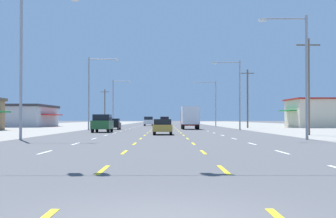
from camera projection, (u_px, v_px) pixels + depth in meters
The scene contains 22 objects.
ground_plane at pixel (164, 129), 73.25m from camera, with size 572.00×572.00×0.00m, color #4C4C4F.
lot_apron_right at pixel (330, 129), 73.42m from camera, with size 28.00×440.00×0.01m, color gray.
lane_markings at pixel (164, 125), 111.74m from camera, with size 10.64×227.60×0.01m.
signal_span_wire at pixel (158, 0), 16.98m from camera, with size 27.50×0.53×9.06m.
sedan_center_turn_nearest at pixel (163, 127), 46.42m from camera, with size 1.80×4.50×1.46m.
suv_far_left_near at pixel (102, 123), 54.56m from camera, with size 1.98×4.90×1.98m.
hatchback_far_left_mid at pixel (114, 124), 68.13m from camera, with size 1.72×3.90×1.54m.
box_truck_inner_right_midfar at pixel (190, 116), 70.59m from camera, with size 2.40×7.20×3.23m.
sedan_center_turn_far at pixel (164, 123), 85.36m from camera, with size 1.80×4.50×1.46m.
suv_inner_left_farther at pixel (149, 121), 106.13m from camera, with size 1.98×4.90×1.98m.
suv_center_turn_farthest at pixel (165, 121), 106.98m from camera, with size 1.98×4.90×1.98m.
storefront_left_row_2 at pixel (19, 116), 94.24m from camera, with size 13.28×18.00×4.15m.
storefront_right_row_2 at pixel (319, 113), 85.33m from camera, with size 11.29×10.79×5.00m.
streetlight_left_row_0 at pixel (27, 56), 34.87m from camera, with size 4.20×0.26×10.33m.
streetlight_right_row_0 at pixel (302, 68), 34.99m from camera, with size 3.50×0.26×8.88m.
streetlight_left_row_1 at pixel (92, 88), 65.97m from camera, with size 4.22×0.26×9.74m.
streetlight_right_row_1 at pixel (237, 90), 66.10m from camera, with size 3.81×0.26×9.34m.
streetlight_left_row_2 at pixel (115, 100), 97.06m from camera, with size 3.70×0.26×9.17m.
streetlight_right_row_2 at pixel (213, 100), 97.19m from camera, with size 4.46×0.26×8.97m.
utility_pole_right_row_0 at pixel (308, 85), 45.34m from camera, with size 2.20×0.26×8.91m.
utility_pole_right_row_1 at pixel (248, 98), 81.19m from camera, with size 2.20×0.26×9.64m.
utility_pole_left_row_2 at pixel (105, 106), 117.08m from camera, with size 2.20×0.26×8.54m.
Camera 1 is at (0.04, -7.29, 1.48)m, focal length 52.65 mm.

